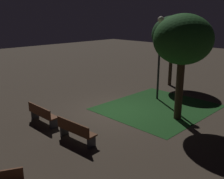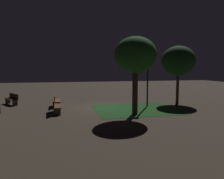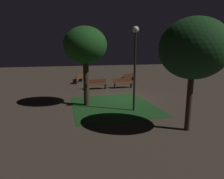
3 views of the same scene
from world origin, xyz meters
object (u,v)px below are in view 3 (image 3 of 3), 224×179
object	(u,v)px
bench_lawn_edge	(78,78)
tree_left_canopy	(193,49)
bench_by_lamp	(97,84)
bench_path_side	(123,83)
tree_near_wall	(85,46)
lamp_post_path_center	(135,55)
bench_front_right	(128,77)

from	to	relation	value
bench_lawn_edge	tree_left_canopy	distance (m)	14.57
bench_by_lamp	bench_lawn_edge	world-z (taller)	same
bench_path_side	tree_near_wall	size ratio (longest dim) A/B	0.37
tree_near_wall	bench_by_lamp	bearing A→B (deg)	-107.47
bench_path_side	tree_left_canopy	bearing A→B (deg)	88.43
bench_lawn_edge	bench_by_lamp	bearing A→B (deg)	108.79
bench_path_side	lamp_post_path_center	world-z (taller)	lamp_post_path_center
bench_front_right	tree_near_wall	size ratio (longest dim) A/B	0.37
bench_front_right	tree_left_canopy	distance (m)	14.01
bench_by_lamp	bench_front_right	world-z (taller)	same
bench_path_side	tree_near_wall	distance (m)	7.13
bench_lawn_edge	lamp_post_path_center	world-z (taller)	lamp_post_path_center
bench_lawn_edge	lamp_post_path_center	xyz separation A→B (m)	(-2.25, 10.57, 2.72)
lamp_post_path_center	tree_left_canopy	bearing A→B (deg)	111.16
bench_by_lamp	tree_left_canopy	distance (m)	10.69
tree_left_canopy	bench_path_side	bearing A→B (deg)	-91.57
tree_left_canopy	tree_near_wall	bearing A→B (deg)	-53.56
bench_front_right	tree_left_canopy	world-z (taller)	tree_left_canopy
tree_left_canopy	lamp_post_path_center	distance (m)	3.49
bench_lawn_edge	tree_near_wall	xyz separation A→B (m)	(0.25, 8.72, 3.23)
tree_near_wall	lamp_post_path_center	size ratio (longest dim) A/B	1.03
bench_front_right	lamp_post_path_center	xyz separation A→B (m)	(3.30, 10.28, 2.72)
tree_near_wall	tree_left_canopy	world-z (taller)	tree_near_wall
bench_by_lamp	bench_lawn_edge	bearing A→B (deg)	-71.21
bench_path_side	tree_near_wall	world-z (taller)	tree_near_wall
tree_near_wall	tree_left_canopy	xyz separation A→B (m)	(-3.76, 5.10, -0.20)
bench_path_side	lamp_post_path_center	size ratio (longest dim) A/B	0.38
bench_path_side	tree_left_canopy	xyz separation A→B (m)	(0.27, 10.01, 3.03)
tree_left_canopy	bench_lawn_edge	bearing A→B (deg)	-75.75
bench_by_lamp	bench_front_right	xyz separation A→B (m)	(-4.26, -3.52, 0.00)
bench_path_side	bench_lawn_edge	xyz separation A→B (m)	(3.78, -3.80, 0.00)
tree_near_wall	tree_left_canopy	distance (m)	6.34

